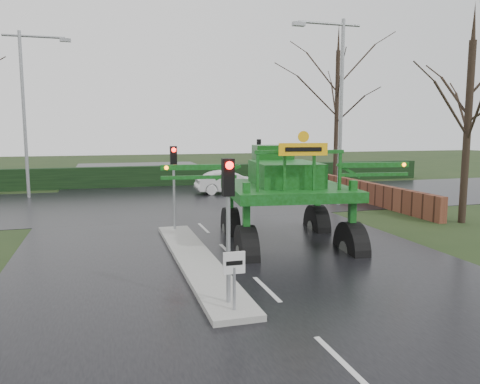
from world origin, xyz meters
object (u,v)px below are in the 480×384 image
object	(u,v)px
traffic_signal_mid	(174,170)
crop_sprayer	(245,182)
street_light_left_far	(29,99)
white_sedan	(229,193)
traffic_signal_near	(228,200)
street_light_right	(336,96)
keep_left_sign	(234,271)
traffic_signal_far	(259,153)

from	to	relation	value
traffic_signal_mid	crop_sprayer	xyz separation A→B (m)	(1.80, -3.91, -0.15)
street_light_left_far	white_sedan	world-z (taller)	street_light_left_far
traffic_signal_near	crop_sprayer	world-z (taller)	crop_sprayer
traffic_signal_mid	street_light_right	size ratio (longest dim) A/B	0.35
traffic_signal_near	street_light_left_far	size ratio (longest dim) A/B	0.35
keep_left_sign	street_light_left_far	distance (m)	23.11
traffic_signal_mid	street_light_left_far	distance (m)	14.68
street_light_left_far	white_sedan	xyz separation A→B (m)	(12.13, -1.53, -5.99)
keep_left_sign	crop_sprayer	distance (m)	5.57
white_sedan	street_light_left_far	bearing A→B (deg)	83.43
traffic_signal_near	street_light_right	world-z (taller)	street_light_right
traffic_signal_near	traffic_signal_mid	distance (m)	8.50
street_light_left_far	street_light_right	bearing A→B (deg)	-26.02
traffic_signal_near	white_sedan	bearing A→B (deg)	74.96
street_light_right	street_light_left_far	xyz separation A→B (m)	(-16.39, 8.00, 0.00)
traffic_signal_near	traffic_signal_far	bearing A→B (deg)	69.64
street_light_left_far	white_sedan	distance (m)	13.61
traffic_signal_far	white_sedan	bearing A→B (deg)	30.95
traffic_signal_near	crop_sprayer	xyz separation A→B (m)	(1.80, 4.59, -0.15)
street_light_right	traffic_signal_near	bearing A→B (deg)	-126.13
street_light_left_far	white_sedan	size ratio (longest dim) A/B	2.23
keep_left_sign	traffic_signal_near	xyz separation A→B (m)	(0.00, 0.49, 1.53)
traffic_signal_mid	crop_sprayer	bearing A→B (deg)	-65.27
street_light_left_far	crop_sprayer	world-z (taller)	street_light_left_far
traffic_signal_near	keep_left_sign	bearing A→B (deg)	-90.00
keep_left_sign	white_sedan	bearing A→B (deg)	75.32
traffic_signal_far	white_sedan	size ratio (longest dim) A/B	0.79
keep_left_sign	traffic_signal_far	bearing A→B (deg)	70.07
crop_sprayer	white_sedan	world-z (taller)	crop_sprayer
street_light_right	traffic_signal_mid	bearing A→B (deg)	-154.60
traffic_signal_near	crop_sprayer	bearing A→B (deg)	68.61
white_sedan	traffic_signal_far	bearing A→B (deg)	-58.43
traffic_signal_near	street_light_left_far	xyz separation A→B (m)	(-6.89, 21.01, 3.40)
traffic_signal_far	traffic_signal_mid	bearing A→B (deg)	58.07
traffic_signal_far	keep_left_sign	bearing A→B (deg)	70.07
traffic_signal_mid	traffic_signal_far	distance (m)	14.75
traffic_signal_mid	white_sedan	size ratio (longest dim) A/B	0.79
keep_left_sign	crop_sprayer	size ratio (longest dim) A/B	0.15
keep_left_sign	traffic_signal_mid	size ratio (longest dim) A/B	0.38
crop_sprayer	white_sedan	size ratio (longest dim) A/B	2.05
traffic_signal_mid	crop_sprayer	size ratio (longest dim) A/B	0.38
keep_left_sign	crop_sprayer	bearing A→B (deg)	70.51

